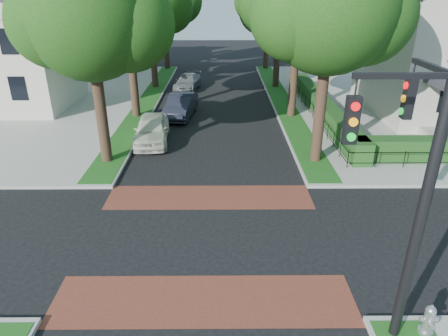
{
  "coord_description": "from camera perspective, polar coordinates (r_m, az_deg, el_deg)",
  "views": [
    {
      "loc": [
        0.54,
        -12.39,
        8.54
      ],
      "look_at": [
        0.64,
        2.81,
        1.6
      ],
      "focal_mm": 32.0,
      "sensor_mm": 36.0,
      "label": 1
    }
  ],
  "objects": [
    {
      "name": "parked_car_middle",
      "position": [
        28.87,
        -6.19,
        8.84
      ],
      "size": [
        2.28,
        5.01,
        1.59
      ],
      "primitive_type": "imported",
      "rotation": [
        0.0,
        0.0,
        -0.13
      ],
      "color": "black",
      "rests_on": "ground"
    },
    {
      "name": "tree_right_near",
      "position": [
        20.29,
        15.12,
        21.19
      ],
      "size": [
        7.75,
        6.67,
        10.66
      ],
      "color": "black",
      "rests_on": "sidewalk_ne"
    },
    {
      "name": "house_left_far",
      "position": [
        47.32,
        -21.36,
        18.75
      ],
      "size": [
        10.0,
        9.0,
        10.14
      ],
      "color": "#B8B4A5",
      "rests_on": "sidewalk_nw"
    },
    {
      "name": "crosswalk_far",
      "position": [
        17.78,
        -2.08,
        -4.16
      ],
      "size": [
        9.0,
        2.2,
        0.01
      ],
      "primitive_type": "cube",
      "color": "brown",
      "rests_on": "ground"
    },
    {
      "name": "tree_left_near",
      "position": [
        20.54,
        -18.31,
        19.85
      ],
      "size": [
        7.5,
        6.45,
        10.2
      ],
      "color": "black",
      "rests_on": "sidewalk_nw"
    },
    {
      "name": "grass_strip_nw",
      "position": [
        33.12,
        -10.84,
        9.45
      ],
      "size": [
        1.6,
        29.8,
        0.02
      ],
      "primitive_type": "cube",
      "color": "#164814",
      "rests_on": "sidewalk_nw"
    },
    {
      "name": "parked_car_rear",
      "position": [
        37.01,
        -5.21,
        12.15
      ],
      "size": [
        2.56,
        4.8,
        1.33
      ],
      "primitive_type": "imported",
      "rotation": [
        0.0,
        0.0,
        -0.16
      ],
      "color": "gray",
      "rests_on": "ground"
    },
    {
      "name": "ground",
      "position": [
        15.06,
        -2.41,
        -10.03
      ],
      "size": [
        120.0,
        120.0,
        0.0
      ],
      "primitive_type": "plane",
      "color": "black",
      "rests_on": "ground"
    },
    {
      "name": "fire_hydrant",
      "position": [
        12.36,
        27.18,
        -18.78
      ],
      "size": [
        0.51,
        0.54,
        0.94
      ],
      "rotation": [
        0.0,
        0.0,
        -0.44
      ],
      "color": "#A2A2A4",
      "rests_on": "sidewalk_se"
    },
    {
      "name": "parked_car_front",
      "position": [
        24.11,
        -10.29,
        5.46
      ],
      "size": [
        2.28,
        4.93,
        1.63
      ],
      "primitive_type": "imported",
      "rotation": [
        0.0,
        0.0,
        0.07
      ],
      "color": "silver",
      "rests_on": "ground"
    },
    {
      "name": "hedge_main_road",
      "position": [
        29.36,
        13.91,
        8.44
      ],
      "size": [
        1.0,
        18.0,
        1.2
      ],
      "primitive_type": "cube",
      "color": "#204417",
      "rests_on": "sidewalk_ne"
    },
    {
      "name": "grass_strip_ne",
      "position": [
        32.94,
        8.24,
        9.56
      ],
      "size": [
        1.6,
        29.8,
        0.02
      ],
      "primitive_type": "cube",
      "color": "#164814",
      "rests_on": "sidewalk_ne"
    },
    {
      "name": "traffic_signal",
      "position": [
        9.86,
        25.81,
        -0.94
      ],
      "size": [
        2.17,
        2.0,
        8.0
      ],
      "color": "black",
      "rests_on": "sidewalk_se"
    },
    {
      "name": "tree_right_far",
      "position": [
        36.99,
        8.07,
        21.79
      ],
      "size": [
        7.25,
        6.23,
        9.74
      ],
      "color": "black",
      "rests_on": "sidewalk_ne"
    },
    {
      "name": "tree_left_far",
      "position": [
        37.11,
        -10.35,
        21.99
      ],
      "size": [
        7.0,
        6.02,
        9.86
      ],
      "color": "black",
      "rests_on": "sidewalk_nw"
    },
    {
      "name": "fence_main_road",
      "position": [
        29.22,
        12.34,
        8.21
      ],
      "size": [
        0.06,
        18.0,
        0.9
      ],
      "primitive_type": null,
      "color": "black",
      "rests_on": "sidewalk_ne"
    },
    {
      "name": "house_left_near",
      "position": [
        34.53,
        -29.24,
        15.78
      ],
      "size": [
        10.0,
        9.0,
        10.14
      ],
      "color": "beige",
      "rests_on": "sidewalk_nw"
    },
    {
      "name": "crosswalk_near",
      "position": [
        12.55,
        -2.9,
        -18.33
      ],
      "size": [
        9.0,
        2.2,
        0.01
      ],
      "primitive_type": "cube",
      "color": "brown",
      "rests_on": "ground"
    }
  ]
}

